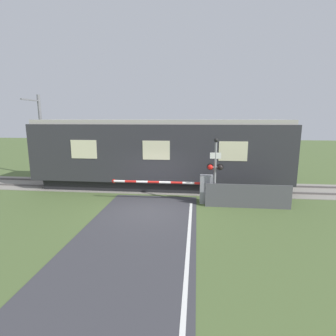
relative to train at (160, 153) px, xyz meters
name	(u,v)px	position (x,y,z in m)	size (l,w,h in m)	color
ground_plane	(150,209)	(0.06, -3.89, -2.02)	(80.00, 80.00, 0.00)	#4C6033
track_bed	(161,187)	(0.06, 0.00, -2.00)	(36.00, 3.20, 0.13)	gray
train	(160,153)	(0.00, 0.00, 0.00)	(14.28, 3.07, 3.95)	black
crossing_barrier	(200,188)	(2.28, -2.67, -1.30)	(4.95, 0.44, 1.36)	gray
signal_post	(215,168)	(2.95, -3.05, -0.23)	(0.75, 0.26, 3.15)	gray
catenary_pole	(41,135)	(-8.44, 1.92, 0.91)	(0.20, 1.90, 5.56)	slate
roadside_fence	(248,196)	(4.45, -3.22, -1.47)	(3.82, 0.06, 1.10)	#4C4C51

